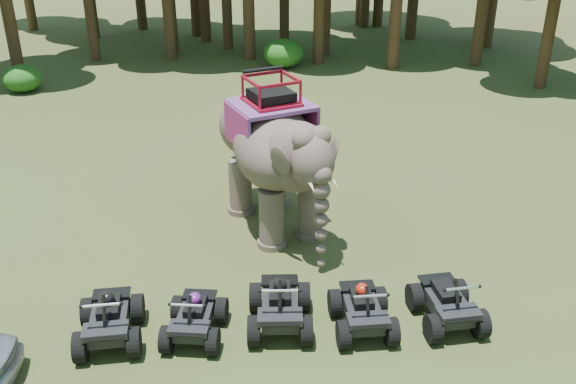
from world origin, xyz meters
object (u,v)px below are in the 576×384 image
atv_2 (280,299)px  atv_4 (448,297)px  elephant (273,153)px  atv_0 (108,313)px  atv_1 (194,312)px  atv_3 (363,304)px

atv_2 → atv_4: bearing=1.1°
elephant → atv_4: bearing=-75.3°
atv_0 → atv_1: bearing=-4.4°
atv_2 → atv_1: bearing=-170.3°
atv_0 → atv_3: size_ratio=1.04×
atv_0 → atv_4: atv_0 is taller
atv_1 → atv_2: bearing=15.0°
atv_1 → atv_2: size_ratio=0.88×
atv_0 → atv_3: atv_0 is taller
atv_0 → atv_4: size_ratio=1.02×
atv_3 → atv_4: atv_4 is taller
atv_3 → atv_4: bearing=1.5°
elephant → atv_4: size_ratio=2.90×
atv_4 → atv_1: bearing=175.4°
elephant → atv_1: (-2.00, -4.69, -1.52)m
atv_2 → atv_4: (3.56, -0.20, -0.03)m
atv_4 → elephant: bearing=121.0°
atv_3 → atv_4: 1.84m
elephant → atv_0: elephant is taller
elephant → atv_3: elephant is taller
atv_3 → atv_2: bearing=171.3°
elephant → atv_1: size_ratio=3.14×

